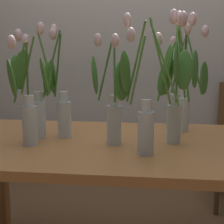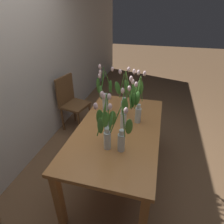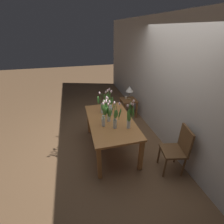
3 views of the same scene
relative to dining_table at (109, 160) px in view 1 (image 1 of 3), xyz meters
The scene contains 9 objects.
room_wall_rear 1.48m from the dining_table, 90.00° to the left, with size 9.00×0.10×2.70m, color beige.
dining_table is the anchor object (origin of this frame).
tulip_vase_0 0.38m from the dining_table, 169.25° to the left, with size 0.15×0.15×0.56m.
tulip_vase_1 0.28m from the dining_table, 70.64° to the right, with size 0.18×0.13×0.50m.
tulip_vase_2 0.47m from the dining_table, 164.27° to the right, with size 0.16×0.22×0.50m.
tulip_vase_3 0.42m from the dining_table, 43.30° to the right, with size 0.28×0.15×0.59m.
tulip_vase_4 0.45m from the dining_table, ahead, with size 0.21×0.28×0.59m.
tulip_vase_5 0.45m from the dining_table, behind, with size 0.23×0.15×0.55m.
tulip_vase_6 0.56m from the dining_table, 37.28° to the left, with size 0.25×0.20×0.59m.
Camera 1 is at (0.20, -1.56, 1.16)m, focal length 54.72 mm.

